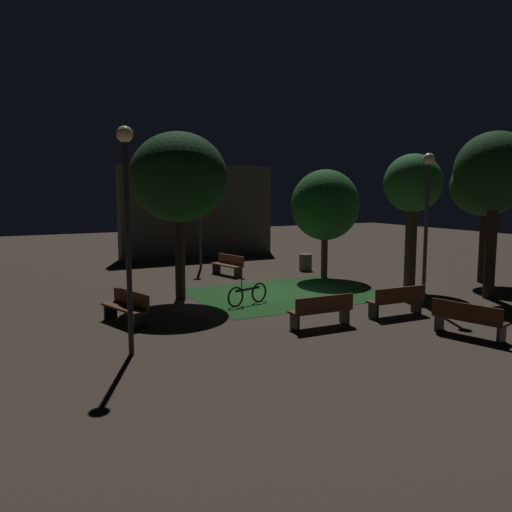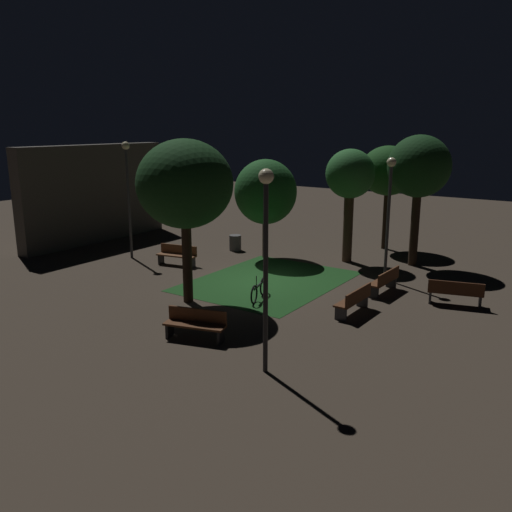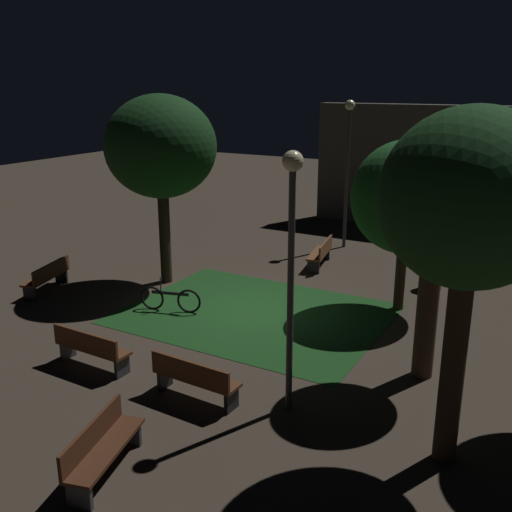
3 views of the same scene
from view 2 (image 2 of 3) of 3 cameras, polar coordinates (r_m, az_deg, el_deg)
name	(u,v)px [view 2 (image 2 of 3)]	position (r m, az deg, el deg)	size (l,w,h in m)	color
ground_plane	(260,282)	(21.08, 0.40, -2.73)	(60.00, 60.00, 0.00)	#3D3328
grass_lawn	(268,281)	(21.10, 1.30, -2.70)	(6.64, 5.16, 0.01)	#194219
bench_near_trees	(354,300)	(17.70, 10.43, -4.60)	(1.81, 0.52, 0.88)	#512D19
bench_front_left	(385,280)	(20.08, 13.55, -2.55)	(1.82, 0.55, 0.88)	#512D19
bench_back_row	(196,323)	(15.51, -6.45, -7.13)	(0.95, 1.86, 0.88)	#512D19
bench_by_lamp	(455,292)	(19.40, 20.46, -3.62)	(0.93, 1.86, 0.88)	#422314
bench_path_side	(177,254)	(23.67, -8.38, 0.18)	(0.81, 1.86, 0.88)	brown
tree_left_canopy	(388,171)	(26.86, 13.87, 8.76)	(2.66, 2.66, 5.04)	#2D2116
tree_tall_center	(350,177)	(23.88, 9.97, 8.30)	(2.13, 2.13, 5.00)	#423021
tree_lawn_side	(419,168)	(23.85, 16.95, 8.96)	(2.64, 2.64, 5.61)	#2D2116
tree_back_left	(266,192)	(24.30, 1.03, 6.81)	(2.82, 2.82, 4.51)	#38281C
tree_back_right	(185,185)	(18.02, -7.59, 7.52)	(3.23, 3.23, 5.57)	#2D2116
lamp_post_near_wall	(389,199)	(21.29, 14.01, 5.95)	(0.36, 0.36, 4.80)	#333338
lamp_post_plaza_east	(266,240)	(12.59, 1.05, 1.76)	(0.36, 0.36, 5.03)	black
lamp_post_plaza_west	(128,182)	(24.87, -13.50, 7.69)	(0.36, 0.36, 5.28)	#333338
trash_bin	(235,243)	(26.22, -2.23, 1.42)	(0.58, 0.58, 0.76)	#4C4C4C
bicycle	(259,290)	(18.88, 0.29, -3.63)	(1.65, 0.53, 0.93)	black
building_wall_backdrop	(95,194)	(29.24, -16.77, 6.37)	(8.80, 0.80, 5.02)	#4C4742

